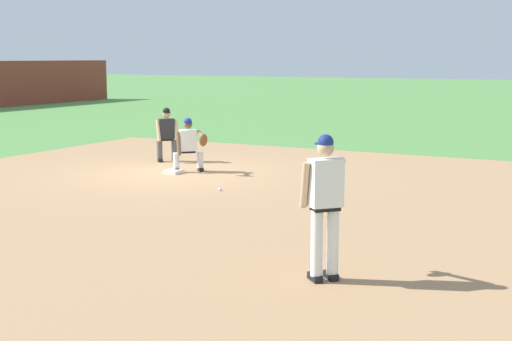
% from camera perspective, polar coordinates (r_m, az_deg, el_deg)
% --- Properties ---
extents(ground_plane, '(160.00, 160.00, 0.00)m').
position_cam_1_polar(ground_plane, '(17.43, -6.63, -0.24)').
color(ground_plane, '#518942').
extents(infield_dirt_patch, '(18.00, 18.00, 0.01)m').
position_cam_1_polar(infield_dirt_patch, '(13.18, -2.50, -3.18)').
color(infield_dirt_patch, '#A87F56').
rests_on(infield_dirt_patch, ground).
extents(first_base_bag, '(0.38, 0.38, 0.09)m').
position_cam_1_polar(first_base_bag, '(17.42, -6.63, -0.09)').
color(first_base_bag, white).
rests_on(first_base_bag, ground).
extents(baseball, '(0.07, 0.07, 0.07)m').
position_cam_1_polar(baseball, '(15.06, -2.90, -1.51)').
color(baseball, white).
rests_on(baseball, ground).
extents(pitcher, '(0.85, 0.55, 1.86)m').
position_cam_1_polar(pitcher, '(8.92, 5.56, -2.21)').
color(pitcher, black).
rests_on(pitcher, ground).
extents(first_baseman, '(0.74, 1.08, 1.34)m').
position_cam_1_polar(first_baseman, '(17.49, -5.35, 2.24)').
color(first_baseman, black).
rests_on(first_baseman, ground).
extents(umpire, '(0.67, 0.67, 1.46)m').
position_cam_1_polar(umpire, '(19.36, -7.15, 3.04)').
color(umpire, black).
rests_on(umpire, ground).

